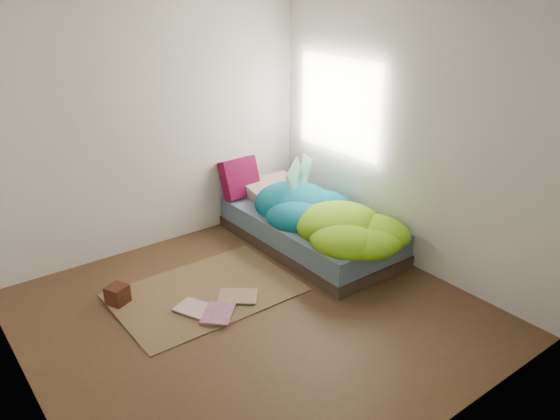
% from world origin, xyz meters
% --- Properties ---
extents(ground, '(3.50, 3.50, 0.00)m').
position_xyz_m(ground, '(0.00, 0.00, 0.00)').
color(ground, '#49351C').
rests_on(ground, ground).
extents(room_walls, '(3.54, 3.54, 2.62)m').
position_xyz_m(room_walls, '(0.01, 0.01, 1.63)').
color(room_walls, silver).
rests_on(room_walls, ground).
extents(bed, '(1.00, 2.00, 0.34)m').
position_xyz_m(bed, '(1.22, 0.72, 0.17)').
color(bed, '#31251B').
rests_on(bed, ground).
extents(duvet, '(0.96, 1.84, 0.34)m').
position_xyz_m(duvet, '(1.22, 0.50, 0.51)').
color(duvet, '#076075').
rests_on(duvet, bed).
extents(rug, '(1.60, 1.10, 0.01)m').
position_xyz_m(rug, '(-0.15, 0.55, 0.01)').
color(rug, brown).
rests_on(rug, ground).
extents(pillow_floral, '(0.63, 0.41, 0.14)m').
position_xyz_m(pillow_floral, '(1.27, 1.48, 0.41)').
color(pillow_floral, beige).
rests_on(pillow_floral, bed).
extents(pillow_magenta, '(0.44, 0.15, 0.43)m').
position_xyz_m(pillow_magenta, '(0.96, 1.63, 0.56)').
color(pillow_magenta, '#4A0422').
rests_on(pillow_magenta, bed).
extents(open_book, '(0.47, 0.29, 0.29)m').
position_xyz_m(open_book, '(1.29, 0.97, 0.82)').
color(open_book, '#39862C').
rests_on(open_book, duvet).
extents(wooden_box, '(0.22, 0.22, 0.16)m').
position_xyz_m(wooden_box, '(-0.85, 0.86, 0.09)').
color(wooden_box, '#37120C').
rests_on(wooden_box, rug).
extents(floor_book_a, '(0.34, 0.38, 0.02)m').
position_xyz_m(floor_book_a, '(-0.48, 0.30, 0.02)').
color(floor_book_a, white).
rests_on(floor_book_a, rug).
extents(floor_book_b, '(0.40, 0.40, 0.03)m').
position_xyz_m(floor_book_b, '(-0.34, 0.24, 0.03)').
color(floor_book_b, pink).
rests_on(floor_book_b, rug).
extents(floor_book_c, '(0.42, 0.41, 0.03)m').
position_xyz_m(floor_book_c, '(-0.05, 0.19, 0.02)').
color(floor_book_c, tan).
rests_on(floor_book_c, rug).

